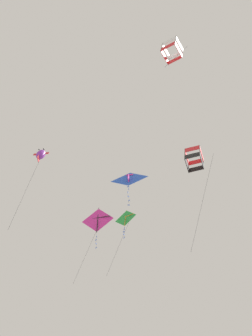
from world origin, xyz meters
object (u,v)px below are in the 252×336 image
object	(u,v)px
kite_box_upper_right	(194,159)
kite_diamond_near_left	(126,218)
kite_delta_low_drifter	(129,179)
kite_diamond_far_centre	(98,220)
kite_fish_mid_left	(41,155)
kite_box_near_right	(172,50)

from	to	relation	value
kite_box_upper_right	kite_diamond_near_left	xyz separation A→B (m)	(-8.94, -6.22, 2.85)
kite_delta_low_drifter	kite_diamond_near_left	xyz separation A→B (m)	(-3.32, -0.95, -1.28)
kite_diamond_far_centre	kite_diamond_near_left	distance (m)	3.57
kite_fish_mid_left	kite_diamond_near_left	xyz separation A→B (m)	(-11.27, 3.15, 2.90)
kite_box_near_right	kite_fish_mid_left	world-z (taller)	kite_box_near_right
kite_diamond_near_left	kite_box_upper_right	bearing A→B (deg)	127.25
kite_delta_low_drifter	kite_diamond_near_left	world-z (taller)	kite_delta_low_drifter
kite_diamond_near_left	kite_fish_mid_left	bearing A→B (deg)	76.83
kite_box_near_right	kite_diamond_near_left	size ratio (longest dim) A/B	0.62
kite_box_near_right	kite_box_upper_right	world-z (taller)	kite_box_near_right
kite_diamond_far_centre	kite_diamond_near_left	bearing A→B (deg)	-131.22
kite_box_near_right	kite_box_upper_right	size ratio (longest dim) A/B	0.50
kite_box_near_right	kite_fish_mid_left	distance (m)	10.64
kite_fish_mid_left	kite_diamond_far_centre	xyz separation A→B (m)	(-8.68, 1.51, 1.06)
kite_box_near_right	kite_diamond_far_centre	size ratio (longest dim) A/B	0.59
kite_delta_low_drifter	kite_box_near_right	world-z (taller)	kite_box_near_right
kite_fish_mid_left	kite_diamond_near_left	world-z (taller)	kite_diamond_near_left
kite_fish_mid_left	kite_box_upper_right	world-z (taller)	kite_box_upper_right
kite_diamond_near_left	kite_box_near_right	bearing A→B (deg)	115.30
kite_delta_low_drifter	kite_fish_mid_left	bearing A→B (deg)	63.69
kite_delta_low_drifter	kite_diamond_near_left	bearing A→B (deg)	-73.05
kite_delta_low_drifter	kite_fish_mid_left	distance (m)	9.87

